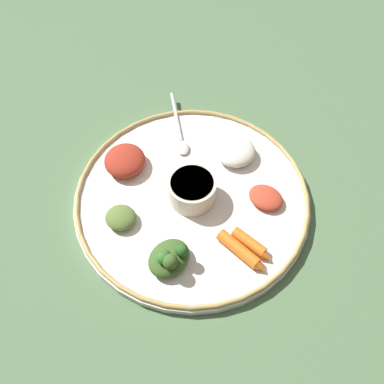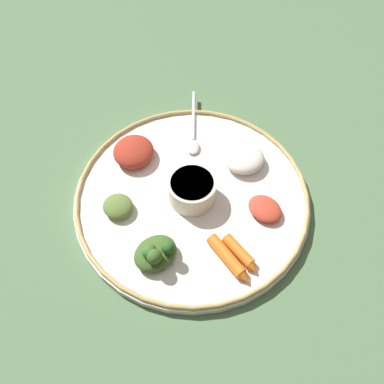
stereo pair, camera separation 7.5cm
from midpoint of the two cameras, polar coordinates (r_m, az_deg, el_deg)
name	(u,v)px [view 1 (the left image)]	position (r m, az deg, el deg)	size (l,w,h in m)	color
ground_plane	(192,202)	(0.77, -2.76, -1.43)	(2.40, 2.40, 0.00)	#4C6B47
platter	(192,199)	(0.76, -2.78, -1.14)	(0.40, 0.40, 0.01)	white
platter_rim	(192,196)	(0.76, -2.82, -0.72)	(0.40, 0.40, 0.01)	tan
center_bowl	(192,189)	(0.74, -2.88, 0.15)	(0.08, 0.08, 0.04)	beige
spoon	(180,133)	(0.84, -4.14, 7.32)	(0.10, 0.14, 0.01)	silver
greens_pile	(169,258)	(0.69, -6.06, -8.60)	(0.07, 0.06, 0.05)	#385623
carrot_near_spoon	(241,251)	(0.70, 3.27, -7.81)	(0.02, 0.09, 0.02)	orange
carrot_outer	(253,244)	(0.71, 4.72, -6.88)	(0.02, 0.07, 0.02)	orange
mound_beet	(125,160)	(0.80, -11.22, 3.77)	(0.07, 0.07, 0.03)	maroon
mound_berbere_red	(266,198)	(0.75, 6.61, -0.92)	(0.06, 0.05, 0.02)	#B73D28
mound_collards	(121,218)	(0.74, -11.94, -3.43)	(0.05, 0.05, 0.02)	#567033
mound_rice_white	(236,152)	(0.80, 2.96, 4.97)	(0.07, 0.07, 0.03)	silver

